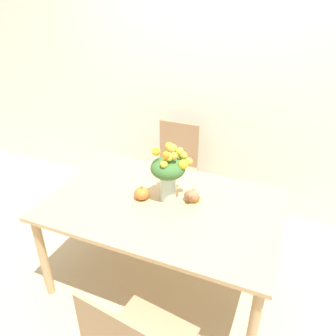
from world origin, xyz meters
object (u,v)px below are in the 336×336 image
Objects in this scene: flower_vase at (169,172)px; pumpkin at (142,193)px; turkey_figurine at (193,194)px; dining_chair_near_window at (174,169)px.

pumpkin is (-0.17, -0.07, -0.17)m from flower_vase.
turkey_figurine is (0.33, 0.12, 0.00)m from pumpkin.
dining_chair_near_window is at bearing 97.66° from pumpkin.
pumpkin reaches higher than turkey_figurine.
flower_vase is at bearing 22.82° from pumpkin.
flower_vase is at bearing -163.39° from turkey_figurine.
dining_chair_near_window is (-0.12, 0.90, -0.29)m from pumpkin.
pumpkin is 0.72× the size of turkey_figurine.
flower_vase is 0.44× the size of dining_chair_near_window.
turkey_figurine is at bearing -59.51° from dining_chair_near_window.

